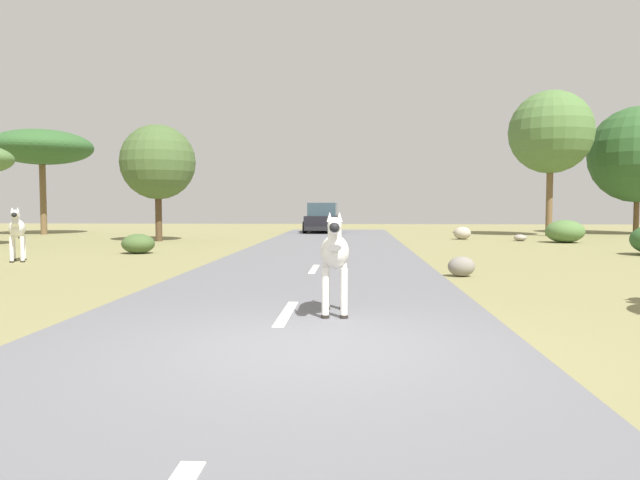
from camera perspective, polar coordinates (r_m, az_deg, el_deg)
name	(u,v)px	position (r m, az deg, el deg)	size (l,w,h in m)	color
ground_plane	(310,351)	(6.70, -1.03, -10.76)	(90.00, 90.00, 0.00)	olive
road	(266,348)	(6.75, -5.27, -10.45)	(6.00, 64.00, 0.05)	slate
lane_markings	(251,371)	(5.78, -6.78, -12.52)	(0.16, 56.00, 0.01)	silver
zebra_0	(335,254)	(8.44, 1.44, -1.33)	(0.44, 1.59, 1.50)	silver
zebra_1	(17,229)	(19.11, -27.42, 0.94)	(0.99, 1.56, 1.59)	silver
car_0	(323,219)	(34.60, 0.25, 2.09)	(2.09, 4.38, 1.74)	black
tree_0	(638,155)	(37.83, 28.58, 7.32)	(5.40, 5.40, 7.20)	brown
tree_4	(42,148)	(36.50, -25.47, 8.13)	(5.50, 5.50, 5.84)	brown
tree_5	(158,162)	(27.75, -15.52, 7.30)	(3.38, 3.38, 5.29)	#4C3823
tree_7	(551,132)	(33.77, 21.57, 9.72)	(4.37, 4.37, 7.70)	brown
bush_0	(138,244)	(20.82, -17.29, -0.35)	(1.12, 1.01, 0.67)	#425B2D
bush_1	(565,231)	(27.78, 22.75, 0.78)	(1.67, 1.50, 1.00)	#4C7038
rock_1	(461,266)	(13.86, 13.61, -2.52)	(0.62, 0.48, 0.47)	gray
rock_2	(520,238)	(28.43, 18.91, 0.21)	(0.57, 0.58, 0.30)	gray
rock_4	(462,233)	(28.95, 13.69, 0.66)	(0.82, 0.73, 0.61)	#A89E8C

